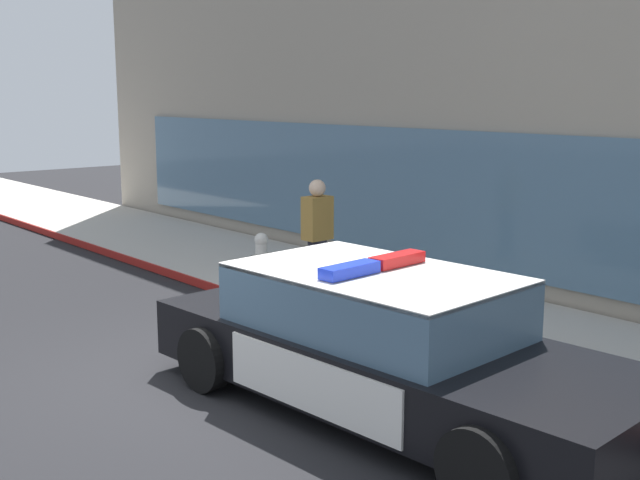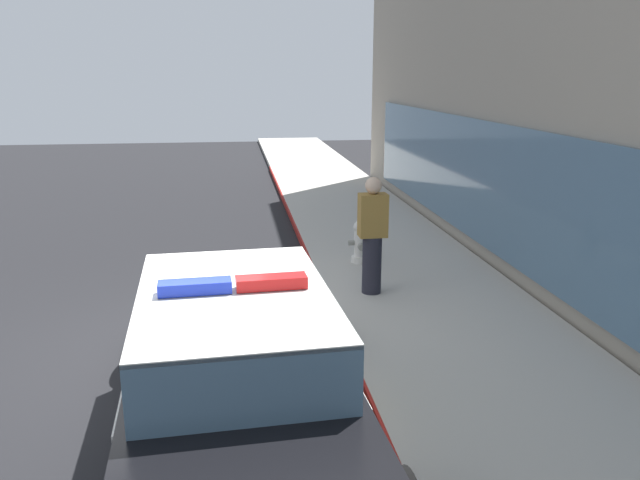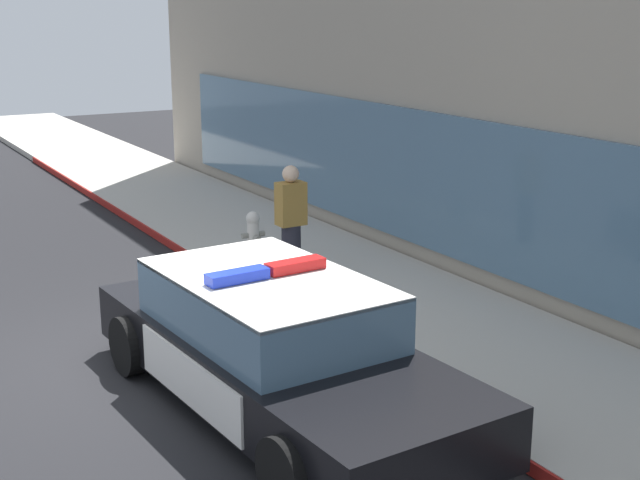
{
  "view_description": "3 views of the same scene",
  "coord_description": "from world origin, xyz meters",
  "views": [
    {
      "loc": [
        7.19,
        -4.41,
        3.08
      ],
      "look_at": [
        -0.62,
        2.32,
        1.15
      ],
      "focal_mm": 44.7,
      "sensor_mm": 36.0,
      "label": 1
    },
    {
      "loc": [
        7.28,
        0.89,
        3.28
      ],
      "look_at": [
        0.09,
        1.89,
        1.34
      ],
      "focal_mm": 35.38,
      "sensor_mm": 36.0,
      "label": 2
    },
    {
      "loc": [
        9.63,
        -3.03,
        4.06
      ],
      "look_at": [
        -0.24,
        2.72,
        1.03
      ],
      "focal_mm": 50.11,
      "sensor_mm": 36.0,
      "label": 3
    }
  ],
  "objects": [
    {
      "name": "ground",
      "position": [
        0.0,
        0.0,
        0.0
      ],
      "size": [
        48.0,
        48.0,
        0.0
      ],
      "primitive_type": "plane",
      "color": "black"
    },
    {
      "name": "sidewalk",
      "position": [
        0.0,
        3.65,
        0.07
      ],
      "size": [
        48.0,
        2.93,
        0.15
      ],
      "primitive_type": "cube",
      "color": "#B2ADA3",
      "rests_on": "ground"
    },
    {
      "name": "curb_red_paint",
      "position": [
        0.0,
        2.17,
        0.08
      ],
      "size": [
        28.8,
        0.04,
        0.14
      ],
      "primitive_type": "cube",
      "color": "maroon",
      "rests_on": "ground"
    },
    {
      "name": "police_cruiser",
      "position": [
        2.02,
        0.87,
        0.68
      ],
      "size": [
        5.28,
        2.33,
        1.49
      ],
      "rotation": [
        0.0,
        0.0,
        0.06
      ],
      "color": "black",
      "rests_on": "ground"
    },
    {
      "name": "pedestrian_on_sidewalk",
      "position": [
        -1.29,
        2.85,
        1.01
      ],
      "size": [
        0.28,
        0.4,
        1.71
      ],
      "rotation": [
        0.0,
        0.0,
        0.01
      ],
      "color": "#23232D",
      "rests_on": "sidewalk"
    },
    {
      "name": "fire_hydrant",
      "position": [
        -2.8,
        2.98,
        0.5
      ],
      "size": [
        0.34,
        0.39,
        0.73
      ],
      "color": "silver",
      "rests_on": "sidewalk"
    }
  ]
}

